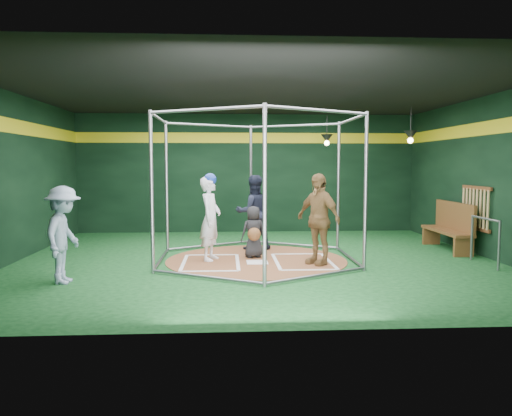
{
  "coord_description": "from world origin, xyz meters",
  "views": [
    {
      "loc": [
        -0.62,
        -10.37,
        2.02
      ],
      "look_at": [
        0.0,
        0.1,
        1.1
      ],
      "focal_mm": 35.0,
      "sensor_mm": 36.0,
      "label": 1
    }
  ],
  "objects": [
    {
      "name": "pendant_lamp_near",
      "position": [
        2.2,
        3.6,
        2.74
      ],
      "size": [
        0.34,
        0.34,
        0.9
      ],
      "color": "black",
      "rests_on": "room_shell"
    },
    {
      "name": "pendant_lamp_far",
      "position": [
        4.0,
        2.0,
        2.74
      ],
      "size": [
        0.34,
        0.34,
        0.9
      ],
      "color": "black",
      "rests_on": "room_shell"
    },
    {
      "name": "bat_rack",
      "position": [
        4.93,
        0.4,
        1.05
      ],
      "size": [
        0.07,
        1.25,
        0.98
      ],
      "color": "brown",
      "rests_on": "room_shell"
    },
    {
      "name": "umpire",
      "position": [
        0.01,
        1.33,
        0.89
      ],
      "size": [
        0.97,
        0.83,
        1.76
      ],
      "primitive_type": "imported",
      "rotation": [
        0.0,
        0.0,
        3.35
      ],
      "color": "black",
      "rests_on": "clay_disc"
    },
    {
      "name": "batter_box_right",
      "position": [
        0.95,
        -0.25,
        0.02
      ],
      "size": [
        1.17,
        1.77,
        0.01
      ],
      "color": "white",
      "rests_on": "clay_disc"
    },
    {
      "name": "dugout_bench",
      "position": [
        4.64,
        0.99,
        0.58
      ],
      "size": [
        0.45,
        1.95,
        1.14
      ],
      "color": "brown",
      "rests_on": "ground"
    },
    {
      "name": "catcher_figure",
      "position": [
        -0.04,
        0.26,
        0.57
      ],
      "size": [
        0.63,
        0.64,
        1.11
      ],
      "color": "black",
      "rests_on": "clay_disc"
    },
    {
      "name": "clay_disc",
      "position": [
        0.0,
        0.0,
        0.01
      ],
      "size": [
        3.8,
        3.8,
        0.01
      ],
      "primitive_type": "cylinder",
      "color": "brown",
      "rests_on": "ground"
    },
    {
      "name": "home_plate",
      "position": [
        0.0,
        -0.3,
        0.02
      ],
      "size": [
        0.43,
        0.43,
        0.01
      ],
      "primitive_type": "cube",
      "color": "white",
      "rests_on": "clay_disc"
    },
    {
      "name": "room_shell",
      "position": [
        0.0,
        0.01,
        1.75
      ],
      "size": [
        10.1,
        9.1,
        3.53
      ],
      "color": "#0D3A15",
      "rests_on": "ground"
    },
    {
      "name": "visitor_leopard",
      "position": [
        1.22,
        -0.51,
        0.93
      ],
      "size": [
        1.01,
        1.12,
        1.83
      ],
      "primitive_type": "imported",
      "rotation": [
        0.0,
        0.0,
        -0.92
      ],
      "color": "#A98048",
      "rests_on": "clay_disc"
    },
    {
      "name": "batter_box_left",
      "position": [
        -0.95,
        -0.25,
        0.02
      ],
      "size": [
        1.17,
        1.77,
        0.01
      ],
      "color": "white",
      "rests_on": "clay_disc"
    },
    {
      "name": "steel_railing",
      "position": [
        4.55,
        -0.76,
        0.64
      ],
      "size": [
        0.05,
        1.11,
        0.96
      ],
      "color": "gray",
      "rests_on": "ground"
    },
    {
      "name": "bystander_blue",
      "position": [
        -3.39,
        -1.81,
        0.83
      ],
      "size": [
        0.66,
        1.1,
        1.66
      ],
      "primitive_type": "imported",
      "rotation": [
        0.0,
        0.0,
        1.53
      ],
      "color": "#8B9FB8",
      "rests_on": "ground"
    },
    {
      "name": "batting_cage",
      "position": [
        -0.0,
        -0.0,
        1.5
      ],
      "size": [
        4.05,
        4.67,
        3.0
      ],
      "color": "gray",
      "rests_on": "ground"
    },
    {
      "name": "batter_figure",
      "position": [
        -0.96,
        0.03,
        0.92
      ],
      "size": [
        0.58,
        0.73,
        1.83
      ],
      "color": "white",
      "rests_on": "clay_disc"
    }
  ]
}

